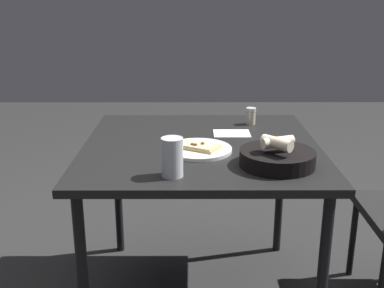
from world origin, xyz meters
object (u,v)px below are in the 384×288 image
Objects in this scene: pizza_plate at (198,149)px; bread_basket at (277,157)px; beer_glass at (172,160)px; dining_table at (201,159)px; pepper_shaker at (251,117)px.

bread_basket is at bearing 149.24° from pizza_plate.
bread_basket is 2.01× the size of beer_glass.
bread_basket reaches higher than dining_table.
bread_basket is at bearing 136.18° from dining_table.
dining_table is at bearing 51.91° from pepper_shaker.
pepper_shaker is at bearing -122.47° from pizza_plate.
pepper_shaker reaches higher than pizza_plate.
bread_basket is 0.57m from pepper_shaker.
beer_glass reaches higher than bread_basket.
beer_glass is at bearing 73.64° from dining_table.
bread_basket reaches higher than pizza_plate.
dining_table is 7.10× the size of beer_glass.
pizza_plate is at bearing -109.20° from beer_glass.
pepper_shaker is (-0.24, -0.31, 0.10)m from dining_table.
dining_table is 12.20× the size of pepper_shaker.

